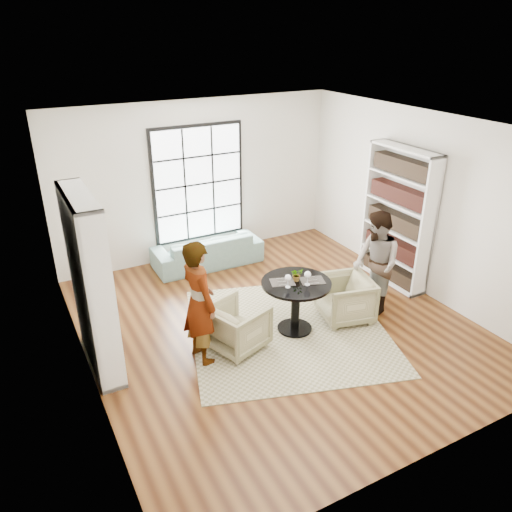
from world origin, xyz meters
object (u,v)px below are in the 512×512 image
pedestal_table (296,296)px  person_right (376,263)px  person_left (199,303)px  armchair_left (237,326)px  wine_glass_left (288,278)px  armchair_right (345,299)px  sofa (207,250)px  wine_glass_right (308,275)px  flower_centerpiece (297,275)px

pedestal_table → person_right: (1.40, -0.09, 0.24)m
pedestal_table → person_left: person_left is taller
armchair_left → wine_glass_left: 0.98m
armchair_left → armchair_right: armchair_right is taller
sofa → armchair_right: size_ratio=2.65×
wine_glass_right → sofa: bearing=97.1°
sofa → person_right: size_ratio=1.23×
sofa → armchair_left: bearing=76.4°
sofa → wine_glass_right: wine_glass_right is taller
armchair_left → person_right: size_ratio=0.45×
flower_centerpiece → person_left: bearing=-178.8°
wine_glass_left → pedestal_table: bearing=21.3°
armchair_left → person_right: person_right is taller
sofa → flower_centerpiece: (0.29, -2.67, 0.61)m
pedestal_table → flower_centerpiece: size_ratio=5.29×
armchair_left → person_right: 2.41m
pedestal_table → wine_glass_right: bearing=-56.5°
person_left → wine_glass_right: (1.60, -0.15, 0.09)m
sofa → person_left: 3.03m
pedestal_table → armchair_right: pedestal_table is taller
wine_glass_right → armchair_right: bearing=4.3°
armchair_left → person_right: (2.36, -0.10, 0.49)m
pedestal_table → armchair_right: size_ratio=1.33×
person_left → person_right: person_left is taller
flower_centerpiece → armchair_left: bearing=-178.2°
armchair_right → person_left: 2.42m
wine_glass_right → person_left: bearing=174.5°
pedestal_table → flower_centerpiece: flower_centerpiece is taller
pedestal_table → flower_centerpiece: bearing=55.7°
wine_glass_left → sofa: bearing=91.5°
armchair_right → person_left: bearing=-79.0°
armchair_left → armchair_right: 1.81m
sofa → person_right: bearing=121.5°
armchair_left → armchair_right: size_ratio=0.97×
person_left → armchair_right: bearing=-99.9°
person_right → sofa: bearing=-135.3°
person_left → wine_glass_left: size_ratio=8.82×
pedestal_table → armchair_left: size_ratio=1.36×
sofa → person_right: (1.67, -2.80, 0.53)m
pedestal_table → armchair_right: 0.89m
person_right → flower_centerpiece: 1.38m
armchair_right → person_left: (-2.36, 0.10, 0.53)m
armchair_right → person_left: size_ratio=0.44×
sofa → wine_glass_right: (0.36, -2.86, 0.67)m
armchair_left → wine_glass_right: wine_glass_right is taller
sofa → wine_glass_right: size_ratio=9.49×
wine_glass_right → armchair_left: bearing=171.7°
wine_glass_left → wine_glass_right: bearing=-13.3°
wine_glass_left → wine_glass_right: size_ratio=0.93×
person_left → wine_glass_left: bearing=-101.3°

